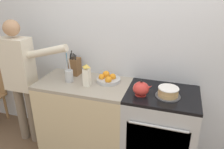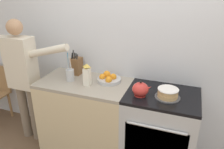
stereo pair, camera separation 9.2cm
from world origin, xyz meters
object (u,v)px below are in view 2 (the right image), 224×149
object	(u,v)px
tea_kettle	(141,89)
person_baker	(23,73)
stove_range	(159,131)
milk_carton	(87,75)
layer_cake	(168,94)
utensil_crock	(70,74)
fruit_bowl	(109,79)
knife_block	(77,66)

from	to	relation	value
tea_kettle	person_baker	bearing A→B (deg)	179.51
stove_range	milk_carton	bearing A→B (deg)	-175.50
layer_cake	tea_kettle	size ratio (longest dim) A/B	1.24
stove_range	tea_kettle	xyz separation A→B (m)	(-0.21, -0.10, 0.52)
layer_cake	utensil_crock	bearing A→B (deg)	178.64
layer_cake	fruit_bowl	world-z (taller)	fruit_bowl
stove_range	tea_kettle	world-z (taller)	tea_kettle
knife_block	person_baker	world-z (taller)	person_baker
stove_range	fruit_bowl	bearing A→B (deg)	170.30
tea_kettle	fruit_bowl	size ratio (longest dim) A/B	0.74
layer_cake	person_baker	bearing A→B (deg)	-178.86
stove_range	fruit_bowl	xyz separation A→B (m)	(-0.62, 0.11, 0.48)
utensil_crock	person_baker	distance (m)	0.61
stove_range	milk_carton	world-z (taller)	milk_carton
layer_cake	utensil_crock	world-z (taller)	utensil_crock
person_baker	milk_carton	bearing A→B (deg)	-2.54
knife_block	fruit_bowl	xyz separation A→B (m)	(0.44, -0.07, -0.07)
stove_range	utensil_crock	bearing A→B (deg)	-178.71
stove_range	milk_carton	distance (m)	0.98
tea_kettle	fruit_bowl	world-z (taller)	tea_kettle
tea_kettle	stove_range	bearing A→B (deg)	24.66
milk_carton	layer_cake	bearing A→B (deg)	0.93
stove_range	utensil_crock	world-z (taller)	utensil_crock
layer_cake	knife_block	xyz separation A→B (m)	(-1.11, 0.23, 0.06)
layer_cake	tea_kettle	world-z (taller)	tea_kettle
utensil_crock	person_baker	bearing A→B (deg)	-174.42
layer_cake	milk_carton	xyz separation A→B (m)	(-0.85, -0.01, 0.07)
layer_cake	knife_block	bearing A→B (deg)	168.31
knife_block	milk_carton	xyz separation A→B (m)	(0.26, -0.24, 0.01)
tea_kettle	knife_block	bearing A→B (deg)	162.07
stove_range	layer_cake	size ratio (longest dim) A/B	3.69
stove_range	layer_cake	xyz separation A→B (m)	(0.05, -0.05, 0.50)
tea_kettle	knife_block	size ratio (longest dim) A/B	0.66
fruit_bowl	milk_carton	bearing A→B (deg)	-137.07
fruit_bowl	person_baker	distance (m)	1.04
fruit_bowl	person_baker	world-z (taller)	person_baker
tea_kettle	milk_carton	distance (m)	0.59
stove_range	layer_cake	distance (m)	0.50
tea_kettle	utensil_crock	bearing A→B (deg)	175.03
layer_cake	knife_block	world-z (taller)	knife_block
stove_range	utensil_crock	size ratio (longest dim) A/B	2.63
stove_range	person_baker	size ratio (longest dim) A/B	0.57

